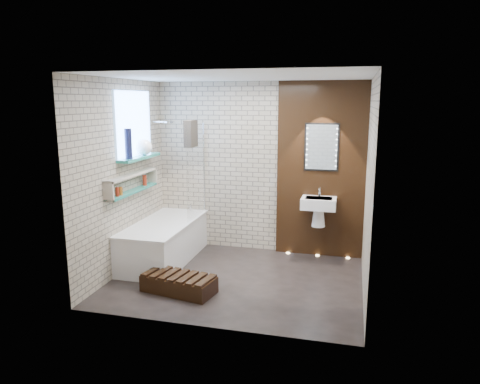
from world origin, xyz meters
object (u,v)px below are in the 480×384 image
(bathtub, at_px, (164,241))
(bath_screen, at_px, (196,171))
(walnut_step, at_px, (179,284))
(led_mirror, at_px, (322,147))
(washbasin, at_px, (319,207))

(bathtub, distance_m, bath_screen, 1.14)
(bathtub, distance_m, walnut_step, 1.19)
(bath_screen, relative_size, led_mirror, 2.00)
(bath_screen, height_order, washbasin, bath_screen)
(led_mirror, height_order, walnut_step, led_mirror)
(bathtub, bearing_deg, washbasin, 16.01)
(walnut_step, bearing_deg, washbasin, 46.33)
(bath_screen, height_order, led_mirror, led_mirror)
(walnut_step, bearing_deg, bath_screen, 100.62)
(led_mirror, bearing_deg, walnut_step, -131.02)
(led_mirror, distance_m, walnut_step, 2.83)
(washbasin, bearing_deg, led_mirror, 90.00)
(bath_screen, xyz_separation_m, washbasin, (1.82, 0.18, -0.49))
(bathtub, relative_size, bath_screen, 1.24)
(bath_screen, bearing_deg, walnut_step, -79.38)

